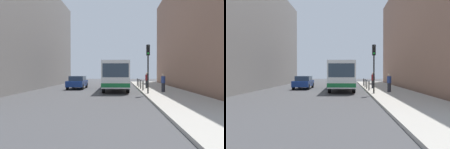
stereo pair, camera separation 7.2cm
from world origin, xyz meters
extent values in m
plane|color=#424244|center=(0.00, 0.00, 0.00)|extent=(80.00, 80.00, 0.00)
cube|color=#ADA89E|center=(5.40, 0.00, 0.07)|extent=(4.40, 40.00, 0.15)
cube|color=gray|center=(-11.50, 4.00, 6.60)|extent=(7.00, 32.00, 13.20)
cube|color=#936B56|center=(11.50, 4.00, 6.77)|extent=(7.00, 32.00, 13.53)
cube|color=white|center=(0.76, 3.20, 1.75)|extent=(2.59, 11.02, 2.50)
cube|color=#197238|center=(0.76, 3.20, 0.80)|extent=(2.61, 11.04, 0.36)
cube|color=#2D3D4C|center=(0.81, -2.28, 2.10)|extent=(2.26, 0.08, 1.20)
cube|color=#2D3D4C|center=(0.76, 3.70, 2.10)|extent=(2.60, 9.42, 1.00)
cylinder|color=black|center=(1.93, -0.69, 0.50)|extent=(0.29, 1.00, 1.00)
cylinder|color=black|center=(-0.33, -0.71, 0.50)|extent=(0.29, 1.00, 1.00)
cylinder|color=black|center=(1.86, 7.11, 0.50)|extent=(0.29, 1.00, 1.00)
cylinder|color=black|center=(-0.40, 7.09, 0.50)|extent=(0.29, 1.00, 1.00)
cube|color=navy|center=(-3.71, 4.19, 0.64)|extent=(1.81, 4.40, 0.64)
cube|color=#2D3D4C|center=(-3.71, 4.34, 1.22)|extent=(1.60, 2.47, 0.52)
cylinder|color=black|center=(-2.90, 2.69, 0.32)|extent=(0.22, 0.64, 0.64)
cylinder|color=black|center=(-4.54, 2.69, 0.32)|extent=(0.22, 0.64, 0.64)
cylinder|color=black|center=(-2.89, 5.69, 0.32)|extent=(0.22, 0.64, 0.64)
cylinder|color=black|center=(-4.53, 5.69, 0.32)|extent=(0.22, 0.64, 0.64)
cube|color=silver|center=(1.00, 15.15, 0.64)|extent=(1.87, 4.43, 0.64)
cube|color=#2D3D4C|center=(0.99, 15.30, 1.22)|extent=(1.64, 2.49, 0.52)
cylinder|color=black|center=(1.84, 13.66, 0.32)|extent=(0.23, 0.64, 0.64)
cylinder|color=black|center=(0.20, 13.64, 0.32)|extent=(0.23, 0.64, 0.64)
cylinder|color=black|center=(1.79, 16.66, 0.32)|extent=(0.23, 0.64, 0.64)
cylinder|color=black|center=(0.15, 16.64, 0.32)|extent=(0.23, 0.64, 0.64)
cylinder|color=black|center=(3.55, -2.57, 1.75)|extent=(0.12, 0.12, 3.20)
cube|color=black|center=(3.55, -2.57, 3.80)|extent=(0.28, 0.24, 0.90)
sphere|color=black|center=(3.55, -2.70, 4.08)|extent=(0.16, 0.16, 0.16)
sphere|color=black|center=(3.55, -2.70, 3.80)|extent=(0.16, 0.16, 0.16)
sphere|color=green|center=(3.55, -2.70, 3.52)|extent=(0.16, 0.16, 0.16)
cylinder|color=black|center=(3.45, 0.52, 0.62)|extent=(0.11, 0.11, 0.95)
cylinder|color=black|center=(3.45, 2.81, 0.62)|extent=(0.11, 0.11, 0.95)
cylinder|color=black|center=(3.45, 5.10, 0.62)|extent=(0.11, 0.11, 0.95)
cylinder|color=black|center=(3.45, 7.39, 0.62)|extent=(0.11, 0.11, 0.95)
cylinder|color=#26262D|center=(5.11, -1.08, 0.55)|extent=(0.32, 0.32, 0.80)
cylinder|color=navy|center=(5.11, -1.08, 1.26)|extent=(0.38, 0.38, 0.62)
sphere|color=beige|center=(5.11, -1.08, 1.68)|extent=(0.22, 0.22, 0.22)
cylinder|color=#26262D|center=(4.24, 3.79, 0.58)|extent=(0.32, 0.32, 0.85)
cylinder|color=maroon|center=(4.24, 3.79, 1.33)|extent=(0.38, 0.38, 0.66)
sphere|color=beige|center=(4.24, 3.79, 1.77)|extent=(0.23, 0.23, 0.23)
camera|label=1|loc=(1.17, -21.43, 1.99)|focal=35.84mm
camera|label=2|loc=(1.24, -21.43, 1.99)|focal=35.84mm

